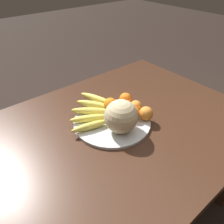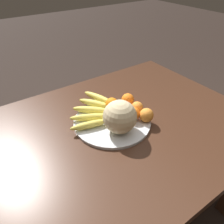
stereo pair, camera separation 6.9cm
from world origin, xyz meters
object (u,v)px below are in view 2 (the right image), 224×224
(orange_front_right, at_px, (146,115))
(produce_tag, at_px, (119,111))
(melon, at_px, (120,117))
(orange_mid_center, at_px, (115,112))
(orange_back_right, at_px, (133,114))
(orange_top_small, at_px, (112,104))
(banana_bunch, at_px, (94,110))
(kitchen_table, at_px, (120,139))
(fruit_bowl, at_px, (112,121))
(orange_back_left, at_px, (137,107))
(orange_front_left, at_px, (124,107))
(orange_side_extra, at_px, (128,100))

(orange_front_right, bearing_deg, produce_tag, -65.10)
(melon, bearing_deg, orange_mid_center, -113.10)
(orange_back_right, bearing_deg, orange_top_small, -74.26)
(banana_bunch, distance_m, orange_top_small, 0.10)
(kitchen_table, height_order, fruit_bowl, fruit_bowl)
(orange_back_left, bearing_deg, orange_front_left, -35.92)
(kitchen_table, height_order, melon, melon)
(melon, bearing_deg, orange_front_right, 173.18)
(orange_back_left, distance_m, orange_top_small, 0.13)
(kitchen_table, distance_m, orange_back_right, 0.16)
(kitchen_table, bearing_deg, orange_back_right, 168.05)
(orange_side_extra, bearing_deg, melon, 41.96)
(banana_bunch, relative_size, orange_front_left, 5.26)
(orange_front_left, distance_m, orange_top_small, 0.07)
(banana_bunch, xyz_separation_m, orange_front_right, (-0.17, 0.20, 0.02))
(orange_side_extra, bearing_deg, kitchen_table, 39.46)
(fruit_bowl, xyz_separation_m, orange_front_left, (-0.09, -0.02, 0.04))
(kitchen_table, xyz_separation_m, melon, (0.04, 0.04, 0.18))
(fruit_bowl, relative_size, orange_back_right, 5.64)
(melon, relative_size, orange_front_right, 2.24)
(orange_back_left, xyz_separation_m, orange_side_extra, (-0.00, -0.08, 0.00))
(melon, height_order, banana_bunch, melon)
(kitchen_table, relative_size, orange_front_left, 22.16)
(kitchen_table, relative_size, produce_tag, 13.91)
(melon, xyz_separation_m, orange_back_left, (-0.15, -0.06, -0.05))
(produce_tag, bearing_deg, orange_side_extra, 170.45)
(orange_front_right, relative_size, orange_back_right, 1.03)
(orange_mid_center, bearing_deg, melon, 66.90)
(kitchen_table, distance_m, orange_mid_center, 0.15)
(fruit_bowl, height_order, orange_back_right, orange_back_right)
(orange_top_small, bearing_deg, orange_mid_center, 68.14)
(fruit_bowl, height_order, melon, melon)
(melon, relative_size, orange_back_left, 2.49)
(fruit_bowl, xyz_separation_m, orange_side_extra, (-0.14, -0.06, 0.04))
(kitchen_table, bearing_deg, fruit_bowl, -57.91)
(orange_front_left, bearing_deg, banana_bunch, -33.82)
(fruit_bowl, relative_size, orange_front_left, 6.28)
(fruit_bowl, relative_size, orange_mid_center, 6.09)
(orange_front_left, distance_m, orange_mid_center, 0.06)
(banana_bunch, distance_m, orange_front_right, 0.27)
(orange_back_right, xyz_separation_m, produce_tag, (0.02, -0.09, -0.03))
(orange_front_right, bearing_deg, orange_mid_center, -46.38)
(produce_tag, bearing_deg, banana_bunch, -57.65)
(produce_tag, bearing_deg, kitchen_table, 31.87)
(orange_front_right, distance_m, orange_mid_center, 0.15)
(orange_front_right, distance_m, orange_top_small, 0.19)
(orange_front_left, distance_m, orange_front_right, 0.12)
(kitchen_table, distance_m, banana_bunch, 0.20)
(orange_back_left, xyz_separation_m, orange_back_right, (0.05, 0.03, 0.00))
(orange_mid_center, relative_size, orange_back_left, 1.00)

